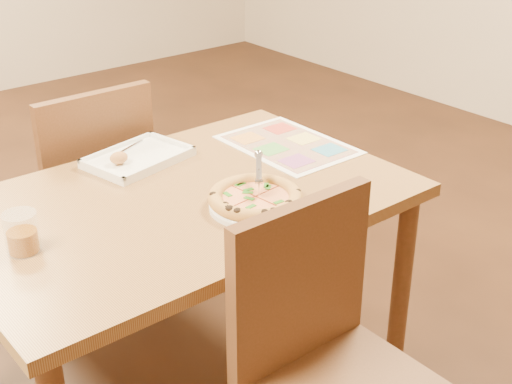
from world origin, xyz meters
TOP-DOWN VIEW (x-y plane):
  - dining_table at (0.00, 0.00)m, footprint 1.30×0.85m
  - chair_near at (0.00, -0.60)m, footprint 0.42×0.42m
  - chair_far at (-0.00, 0.60)m, footprint 0.42×0.42m
  - plate at (0.12, -0.20)m, footprint 0.31×0.31m
  - pizza at (0.12, -0.19)m, footprint 0.27×0.27m
  - pizza_cutter at (0.17, -0.15)m, footprint 0.10×0.12m
  - appetizer_tray at (0.02, 0.29)m, footprint 0.35×0.28m
  - glass_tumbler at (-0.48, -0.01)m, footprint 0.08×0.08m
  - menu at (0.49, 0.09)m, footprint 0.31×0.44m

SIDE VIEW (x-z plane):
  - chair_near at x=0.00m, z-range 0.33..0.80m
  - chair_far at x=0.00m, z-range 0.33..0.80m
  - dining_table at x=0.00m, z-range 0.27..0.99m
  - menu at x=0.49m, z-range 0.72..0.72m
  - plate at x=0.12m, z-range 0.72..0.73m
  - appetizer_tray at x=0.02m, z-range 0.70..0.76m
  - pizza at x=0.12m, z-range 0.73..0.77m
  - glass_tumbler at x=-0.48m, z-range 0.71..0.82m
  - pizza_cutter at x=0.17m, z-range 0.76..0.84m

